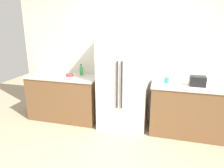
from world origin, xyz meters
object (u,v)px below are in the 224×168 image
(toaster, at_px, (198,81))
(cup_a, at_px, (167,80))
(cup_b, at_px, (193,80))
(refrigerator, at_px, (123,81))
(bowl_a, at_px, (70,75))
(bottle_a, at_px, (81,71))

(toaster, bearing_deg, cup_a, 175.23)
(toaster, relative_size, cup_b, 2.38)
(refrigerator, relative_size, toaster, 7.19)
(cup_b, distance_m, bowl_a, 2.35)
(refrigerator, height_order, bowl_a, refrigerator)
(bottle_a, xyz_separation_m, cup_b, (2.15, 0.02, -0.03))
(toaster, height_order, cup_a, toaster)
(cup_b, xyz_separation_m, bowl_a, (-2.34, -0.18, -0.03))
(bottle_a, bearing_deg, cup_a, -4.64)
(toaster, bearing_deg, refrigerator, 179.97)
(cup_a, distance_m, cup_b, 0.48)
(toaster, xyz_separation_m, bowl_a, (-2.40, 0.02, -0.06))
(cup_a, bearing_deg, cup_b, 18.78)
(toaster, xyz_separation_m, cup_a, (-0.51, 0.04, -0.04))
(refrigerator, distance_m, cup_b, 1.25)
(refrigerator, xyz_separation_m, bottle_a, (-0.92, 0.18, 0.09))
(bottle_a, height_order, cup_a, bottle_a)
(toaster, distance_m, bottle_a, 2.22)
(cup_a, relative_size, bowl_a, 0.70)
(refrigerator, xyz_separation_m, cup_b, (1.23, 0.20, 0.06))
(bottle_a, relative_size, cup_a, 2.26)
(cup_b, bearing_deg, cup_a, -161.22)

